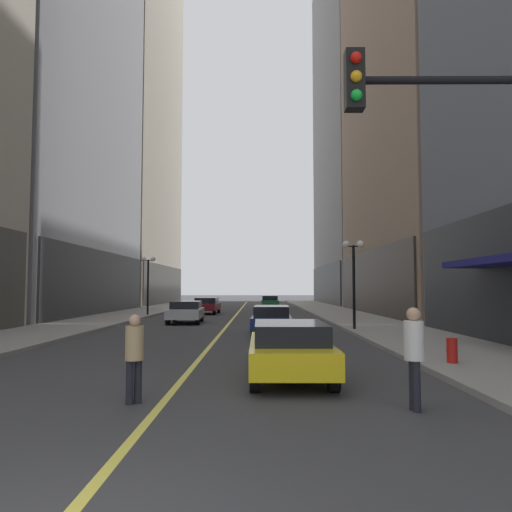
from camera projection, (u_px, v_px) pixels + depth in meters
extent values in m
plane|color=#38383A|center=(236.00, 315.00, 38.69)|extent=(200.00, 200.00, 0.00)
cube|color=gray|center=(132.00, 314.00, 38.74)|extent=(4.50, 78.00, 0.15)
cube|color=gray|center=(340.00, 314.00, 38.65)|extent=(4.50, 78.00, 0.15)
cube|color=#E5D64C|center=(236.00, 315.00, 38.69)|extent=(0.16, 70.00, 0.01)
cube|color=#2C2C2E|center=(101.00, 283.00, 38.41)|extent=(0.50, 22.80, 5.00)
cube|color=#B7AD99|center=(116.00, 57.00, 65.88)|extent=(13.88, 26.00, 66.40)
cube|color=#403C35|center=(164.00, 285.00, 63.86)|extent=(0.50, 24.70, 5.00)
cube|color=#332A23|center=(371.00, 283.00, 38.29)|extent=(0.50, 22.80, 5.00)
cube|color=gray|center=(369.00, 122.00, 65.11)|extent=(11.86, 26.00, 48.48)
cube|color=#2C2C2E|center=(326.00, 285.00, 63.74)|extent=(0.50, 24.70, 5.00)
cube|color=navy|center=(500.00, 261.00, 16.05)|extent=(1.60, 5.84, 0.24)
cube|color=yellow|center=(289.00, 352.00, 11.63)|extent=(1.85, 4.63, 0.55)
cube|color=black|center=(290.00, 333.00, 11.43)|extent=(1.62, 2.59, 0.50)
cylinder|color=black|center=(256.00, 355.00, 13.23)|extent=(0.22, 0.64, 0.64)
cylinder|color=black|center=(315.00, 355.00, 13.22)|extent=(0.22, 0.64, 0.64)
cylinder|color=black|center=(255.00, 376.00, 10.00)|extent=(0.22, 0.64, 0.64)
cylinder|color=black|center=(334.00, 376.00, 9.99)|extent=(0.22, 0.64, 0.64)
cube|color=#141E4C|center=(271.00, 322.00, 22.10)|extent=(1.87, 4.51, 0.55)
cube|color=black|center=(271.00, 311.00, 21.91)|extent=(1.60, 2.54, 0.50)
cylinder|color=black|center=(256.00, 325.00, 23.66)|extent=(0.24, 0.65, 0.64)
cylinder|color=black|center=(287.00, 325.00, 23.61)|extent=(0.24, 0.65, 0.64)
cylinder|color=black|center=(254.00, 331.00, 20.55)|extent=(0.24, 0.65, 0.64)
cylinder|color=black|center=(289.00, 331.00, 20.50)|extent=(0.24, 0.65, 0.64)
cube|color=#B7B7BC|center=(186.00, 313.00, 29.45)|extent=(2.08, 4.26, 0.55)
cube|color=black|center=(186.00, 305.00, 29.69)|extent=(1.78, 2.41, 0.50)
cylinder|color=black|center=(198.00, 319.00, 27.99)|extent=(0.24, 0.65, 0.64)
cylinder|color=black|center=(168.00, 319.00, 27.94)|extent=(0.24, 0.65, 0.64)
cylinder|color=black|center=(202.00, 316.00, 30.92)|extent=(0.24, 0.65, 0.64)
cylinder|color=black|center=(175.00, 316.00, 30.87)|extent=(0.24, 0.65, 0.64)
cube|color=maroon|center=(206.00, 307.00, 39.88)|extent=(2.05, 4.26, 0.55)
cube|color=black|center=(207.00, 301.00, 40.12)|extent=(1.76, 2.41, 0.50)
cylinder|color=black|center=(214.00, 311.00, 38.37)|extent=(0.24, 0.65, 0.64)
cylinder|color=black|center=(193.00, 311.00, 38.44)|extent=(0.24, 0.65, 0.64)
cylinder|color=black|center=(219.00, 309.00, 41.30)|extent=(0.24, 0.65, 0.64)
cylinder|color=black|center=(199.00, 309.00, 41.36)|extent=(0.24, 0.65, 0.64)
cube|color=#196038|center=(270.00, 303.00, 50.29)|extent=(1.79, 4.58, 0.55)
cube|color=black|center=(270.00, 298.00, 50.09)|extent=(1.56, 2.57, 0.50)
cylinder|color=black|center=(262.00, 305.00, 51.86)|extent=(0.23, 0.64, 0.64)
cylinder|color=black|center=(276.00, 305.00, 51.87)|extent=(0.23, 0.64, 0.64)
cylinder|color=black|center=(263.00, 306.00, 48.67)|extent=(0.23, 0.64, 0.64)
cylinder|color=black|center=(278.00, 306.00, 48.68)|extent=(0.23, 0.64, 0.64)
cylinder|color=black|center=(417.00, 386.00, 8.42)|extent=(0.14, 0.14, 0.87)
cylinder|color=black|center=(413.00, 385.00, 8.58)|extent=(0.14, 0.14, 0.87)
cylinder|color=silver|center=(414.00, 341.00, 8.55)|extent=(0.36, 0.36, 0.69)
sphere|color=tan|center=(413.00, 314.00, 8.58)|extent=(0.23, 0.23, 0.23)
cylinder|color=black|center=(138.00, 381.00, 9.06)|extent=(0.14, 0.14, 0.79)
cylinder|color=black|center=(130.00, 382.00, 8.97)|extent=(0.14, 0.14, 0.79)
cylinder|color=tan|center=(135.00, 343.00, 9.06)|extent=(0.47, 0.47, 0.63)
sphere|color=tan|center=(135.00, 320.00, 9.09)|extent=(0.21, 0.21, 0.21)
cylinder|color=black|center=(463.00, 80.00, 7.23)|extent=(3.20, 0.12, 0.12)
cube|color=black|center=(354.00, 80.00, 7.24)|extent=(0.28, 0.24, 0.90)
sphere|color=red|center=(356.00, 58.00, 7.12)|extent=(0.17, 0.17, 0.17)
sphere|color=orange|center=(356.00, 76.00, 7.10)|extent=(0.17, 0.17, 0.17)
sphere|color=green|center=(357.00, 95.00, 7.08)|extent=(0.17, 0.17, 0.17)
cylinder|color=black|center=(148.00, 288.00, 36.04)|extent=(0.14, 0.14, 4.20)
cylinder|color=black|center=(148.00, 260.00, 36.18)|extent=(0.80, 0.06, 0.06)
sphere|color=white|center=(144.00, 259.00, 36.19)|extent=(0.36, 0.36, 0.36)
sphere|color=white|center=(153.00, 259.00, 36.18)|extent=(0.36, 0.36, 0.36)
cylinder|color=black|center=(354.00, 288.00, 23.70)|extent=(0.14, 0.14, 4.20)
cylinder|color=black|center=(353.00, 246.00, 23.83)|extent=(0.80, 0.06, 0.06)
sphere|color=white|center=(346.00, 244.00, 23.84)|extent=(0.36, 0.36, 0.36)
sphere|color=white|center=(361.00, 244.00, 23.83)|extent=(0.36, 0.36, 0.36)
cylinder|color=red|center=(452.00, 353.00, 12.93)|extent=(0.28, 0.28, 0.80)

